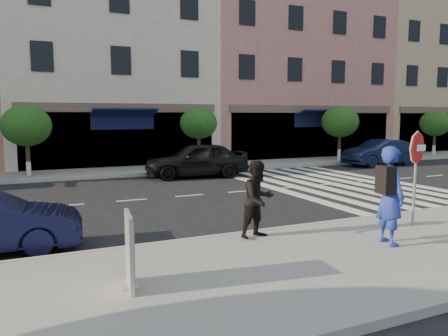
% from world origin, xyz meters
% --- Properties ---
extents(ground, '(120.00, 120.00, 0.00)m').
position_xyz_m(ground, '(0.00, 0.00, 0.00)').
color(ground, black).
rests_on(ground, ground).
extents(sidewalk_near, '(60.00, 4.50, 0.15)m').
position_xyz_m(sidewalk_near, '(0.00, -3.75, 0.07)').
color(sidewalk_near, gray).
rests_on(sidewalk_near, ground).
extents(sidewalk_far, '(60.00, 3.00, 0.15)m').
position_xyz_m(sidewalk_far, '(0.00, 11.00, 0.07)').
color(sidewalk_far, gray).
rests_on(sidewalk_far, ground).
extents(building_centre, '(11.00, 9.00, 11.00)m').
position_xyz_m(building_centre, '(-0.50, 17.00, 5.50)').
color(building_centre, beige).
rests_on(building_centre, ground).
extents(building_east_mid, '(13.00, 9.00, 13.00)m').
position_xyz_m(building_east_mid, '(11.50, 17.00, 6.50)').
color(building_east_mid, tan).
rests_on(building_east_mid, ground).
extents(building_east_far, '(12.00, 9.00, 12.00)m').
position_xyz_m(building_east_far, '(24.00, 17.00, 6.00)').
color(building_east_far, tan).
rests_on(building_east_far, ground).
extents(street_tree_wb, '(2.10, 2.10, 3.06)m').
position_xyz_m(street_tree_wb, '(-5.00, 10.80, 2.31)').
color(street_tree_wb, '#473323').
rests_on(street_tree_wb, sidewalk_far).
extents(street_tree_c, '(1.90, 1.90, 3.04)m').
position_xyz_m(street_tree_c, '(3.00, 10.80, 2.36)').
color(street_tree_c, '#473323').
rests_on(street_tree_c, sidewalk_far).
extents(street_tree_ea, '(2.20, 2.20, 3.19)m').
position_xyz_m(street_tree_ea, '(12.00, 10.80, 2.39)').
color(street_tree_ea, '#473323').
rests_on(street_tree_ea, sidewalk_far).
extents(street_tree_eb, '(2.00, 2.00, 2.94)m').
position_xyz_m(street_tree_eb, '(20.00, 10.80, 2.22)').
color(street_tree_eb, '#473323').
rests_on(street_tree_eb, sidewalk_far).
extents(stop_sign, '(0.80, 0.11, 2.25)m').
position_xyz_m(stop_sign, '(3.26, -2.62, 1.80)').
color(stop_sign, gray).
rests_on(stop_sign, sidewalk_near).
extents(photographer, '(0.60, 0.80, 2.00)m').
position_xyz_m(photographer, '(1.55, -3.53, 1.15)').
color(photographer, navy).
rests_on(photographer, sidewalk_near).
extents(walker, '(0.93, 0.79, 1.66)m').
position_xyz_m(walker, '(-0.63, -2.00, 0.98)').
color(walker, black).
rests_on(walker, sidewalk_near).
extents(poster_board, '(0.30, 0.76, 1.16)m').
position_xyz_m(poster_board, '(-3.74, -3.63, 0.71)').
color(poster_board, beige).
rests_on(poster_board, sidewalk_near).
extents(car_far_mid, '(4.75, 2.27, 1.57)m').
position_xyz_m(car_far_mid, '(1.87, 8.19, 0.78)').
color(car_far_mid, black).
rests_on(car_far_mid, ground).
extents(car_far_right, '(4.40, 1.65, 1.43)m').
position_xyz_m(car_far_right, '(12.80, 8.31, 0.72)').
color(car_far_right, '#0E1632').
rests_on(car_far_right, ground).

